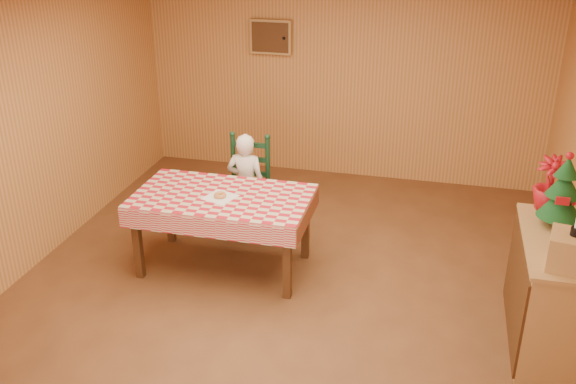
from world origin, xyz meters
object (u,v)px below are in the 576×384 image
object	(u,v)px
seated_child	(246,185)
christmas_tree	(563,193)
ladder_chair	(248,188)
dining_table	(222,203)
storage_bin	(538,289)
crate	(572,251)
shelf_unit	(549,292)

from	to	relation	value
seated_child	christmas_tree	bearing A→B (deg)	161.44
ladder_chair	dining_table	bearing A→B (deg)	-90.00
ladder_chair	storage_bin	size ratio (longest dim) A/B	2.97
dining_table	ladder_chair	distance (m)	0.81
dining_table	christmas_tree	distance (m)	2.94
storage_bin	dining_table	bearing A→B (deg)	-179.69
dining_table	christmas_tree	xyz separation A→B (m)	(2.88, -0.24, 0.52)
seated_child	storage_bin	size ratio (longest dim) A/B	3.09
crate	storage_bin	size ratio (longest dim) A/B	0.82
dining_table	storage_bin	distance (m)	2.93
ladder_chair	seated_child	size ratio (longest dim) A/B	0.96
seated_child	crate	bearing A→B (deg)	150.69
ladder_chair	storage_bin	bearing A→B (deg)	-14.98
ladder_chair	crate	size ratio (longest dim) A/B	3.60
crate	ladder_chair	bearing A→B (deg)	149.84
ladder_chair	seated_child	distance (m)	0.08
dining_table	ladder_chair	xyz separation A→B (m)	(0.00, 0.79, -0.18)
crate	christmas_tree	distance (m)	0.67
dining_table	crate	size ratio (longest dim) A/B	5.52
shelf_unit	crate	xyz separation A→B (m)	(0.01, -0.40, 0.59)
shelf_unit	storage_bin	size ratio (longest dim) A/B	3.40
ladder_chair	crate	world-z (taller)	crate
shelf_unit	storage_bin	world-z (taller)	shelf_unit
seated_child	shelf_unit	bearing A→B (deg)	157.03
shelf_unit	christmas_tree	xyz separation A→B (m)	(0.01, 0.25, 0.74)
crate	dining_table	bearing A→B (deg)	162.88
ladder_chair	shelf_unit	xyz separation A→B (m)	(2.87, -1.27, -0.04)
shelf_unit	crate	world-z (taller)	crate
christmas_tree	ladder_chair	bearing A→B (deg)	160.43
seated_child	christmas_tree	size ratio (longest dim) A/B	1.81
ladder_chair	crate	xyz separation A→B (m)	(2.88, -1.67, 0.55)
shelf_unit	storage_bin	xyz separation A→B (m)	(0.01, 0.50, -0.28)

